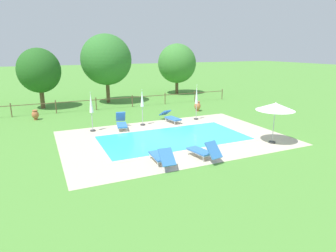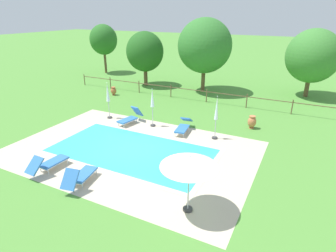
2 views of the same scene
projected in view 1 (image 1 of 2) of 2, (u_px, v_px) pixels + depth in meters
The scene contains 18 objects.
ground_plane at pixel (174, 138), 16.58m from camera, with size 160.00×160.00×0.00m, color #518E38.
pool_deck_paving at pixel (174, 138), 16.58m from camera, with size 12.41×8.42×0.01m, color beige.
swimming_pool_water at pixel (174, 138), 16.58m from camera, with size 8.21×4.22×0.01m, color #38C6D1.
pool_coping_rim at pixel (174, 138), 16.58m from camera, with size 8.69×4.70×0.01m.
sun_lounger_north_near_steps at pixel (161, 156), 12.70m from camera, with size 0.69×1.98×0.90m.
sun_lounger_north_mid at pixel (121, 123), 18.40m from camera, with size 0.95×1.91×1.01m.
sun_lounger_north_far at pixel (171, 117), 20.08m from camera, with size 0.89×2.11×0.77m.
sun_lounger_north_end at pixel (203, 151), 13.34m from camera, with size 0.94×1.96×0.97m.
patio_umbrella_open_foreground at pixel (275, 107), 15.18m from camera, with size 2.01×2.01×2.24m.
patio_umbrella_closed_row_west at pixel (197, 98), 20.48m from camera, with size 0.32×0.32×2.50m.
patio_umbrella_closed_row_mid_west at pixel (142, 102), 18.91m from camera, with size 0.32×0.32×2.40m.
patio_umbrella_closed_row_centre at pixel (91, 106), 17.52m from camera, with size 0.32×0.32×2.45m.
terracotta_urn_near_fence at pixel (197, 106), 23.55m from camera, with size 0.51×0.51×0.81m.
terracotta_urn_by_tree at pixel (35, 115), 20.67m from camera, with size 0.48×0.48×0.71m.
perimeter_fence at pixel (115, 100), 24.54m from camera, with size 21.96×0.08×1.05m.
tree_far_west at pixel (106, 60), 26.38m from camera, with size 4.58×4.58×6.25m.
tree_west_mid at pixel (177, 63), 31.92m from camera, with size 4.19×4.19×5.48m.
tree_centre at pixel (39, 71), 23.97m from camera, with size 3.48×3.48×5.02m.
Camera 1 is at (-6.86, -14.27, 4.97)m, focal length 30.96 mm.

